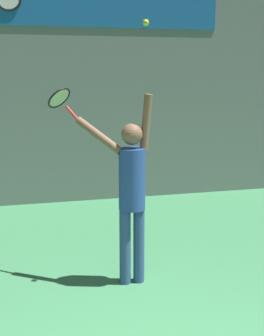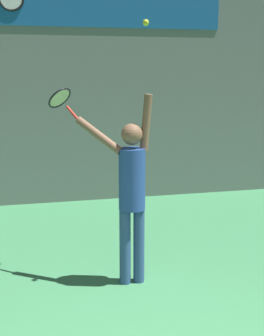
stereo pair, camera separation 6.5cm
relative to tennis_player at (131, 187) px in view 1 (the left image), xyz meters
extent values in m
cube|color=slate|center=(-0.33, 3.72, 1.35)|extent=(18.00, 0.10, 5.00)
cube|color=#195B9E|center=(-0.33, 3.66, 2.52)|extent=(5.83, 0.02, 0.89)
cylinder|color=#2D4C7F|center=(-0.07, -0.01, -0.70)|extent=(0.13, 0.13, 0.90)
cylinder|color=#2D4C7F|center=(0.09, -0.01, -0.70)|extent=(0.13, 0.13, 0.90)
cylinder|color=#26478C|center=(0.01, -0.01, 0.10)|extent=(0.30, 0.30, 0.70)
sphere|color=brown|center=(0.01, -0.01, 0.61)|extent=(0.24, 0.24, 0.24)
cylinder|color=brown|center=(0.16, -0.02, 0.73)|extent=(0.17, 0.16, 0.63)
cylinder|color=brown|center=(-0.33, 0.16, 0.58)|extent=(0.51, 0.44, 0.40)
cylinder|color=red|center=(-0.60, 0.40, 0.82)|extent=(0.15, 0.16, 0.17)
torus|color=black|center=(-0.73, 0.54, 0.99)|extent=(0.38, 0.37, 0.25)
cylinder|color=beige|center=(-0.73, 0.54, 0.99)|extent=(0.32, 0.31, 0.21)
sphere|color=#CCDB2D|center=(0.14, -0.07, 1.79)|extent=(0.07, 0.07, 0.07)
camera|label=1|loc=(-1.27, -4.98, 1.29)|focal=50.00mm
camera|label=2|loc=(-1.20, -4.99, 1.29)|focal=50.00mm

